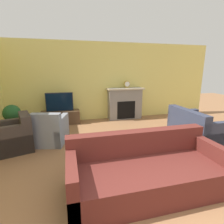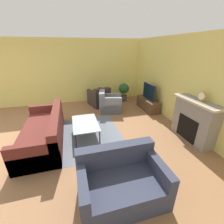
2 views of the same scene
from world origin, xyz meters
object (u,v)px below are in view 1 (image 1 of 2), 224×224
Objects in this scene: armchair_by_window at (12,138)px; couch_sectional at (146,172)px; coffee_table at (123,139)px; armchair_accent at (51,131)px; potted_plant at (12,116)px; tv at (60,102)px; couch_loveseat at (196,129)px; mantel_clock at (127,84)px.

couch_sectional is at bearing 33.46° from armchair_by_window.
coffee_table is at bearing 52.81° from armchair_by_window.
couch_sectional is at bearing 139.44° from armchair_accent.
armchair_accent is at bearing 125.20° from couch_sectional.
armchair_accent is 1.18× the size of potted_plant.
armchair_by_window is at bearing 31.50° from armchair_accent.
couch_sectional is (1.34, -3.73, -0.46)m from tv.
armchair_accent is 1.48m from potted_plant.
potted_plant reaches higher than armchair_by_window.
potted_plant is at bearing -155.57° from tv.
couch_loveseat is 3.66m from armchair_accent.
couch_sectional is 2.65m from armchair_accent.
potted_plant reaches higher than coffee_table.
mantel_clock is (1.02, 2.77, 0.88)m from coffee_table.
coffee_table is at bearing 99.76° from couch_loveseat.
couch_sectional is at bearing 124.72° from couch_loveseat.
couch_loveseat is 4.99m from potted_plant.
couch_loveseat is at bearing -20.22° from potted_plant.
tv is 0.37× the size of couch_sectional.
armchair_accent is at bearing 78.33° from couch_loveseat.
couch_sectional and couch_loveseat have the same top height.
armchair_accent is 3.18m from mantel_clock.
armchair_by_window is 4.21× the size of mantel_clock.
mantel_clock is (-1.05, 2.41, 0.97)m from couch_loveseat.
tv reaches higher than coffee_table.
couch_loveseat is 2.10m from coffee_table.
potted_plant is (-1.27, -0.58, -0.24)m from tv.
mantel_clock reaches higher than armchair_by_window.
couch_sectional and armchair_accent have the same top height.
tv is at bearing 134.40° from armchair_by_window.
coffee_table is 1.36× the size of potted_plant.
mantel_clock is (3.63, 0.69, 0.76)m from potted_plant.
coffee_table is (1.51, -1.10, 0.08)m from armchair_accent.
armchair_by_window is 2.47m from coffee_table.
armchair_by_window is at bearing -150.10° from mantel_clock.
armchair_accent is (-3.58, 0.74, 0.01)m from couch_loveseat.
coffee_table is at bearing -38.56° from potted_plant.
coffee_table is 3.08m from mantel_clock.
mantel_clock reaches higher than potted_plant.
potted_plant is (-0.29, 1.23, 0.20)m from armchair_by_window.
tv is at bearing -177.37° from mantel_clock.
coffee_table is (2.32, -0.85, 0.08)m from armchair_by_window.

